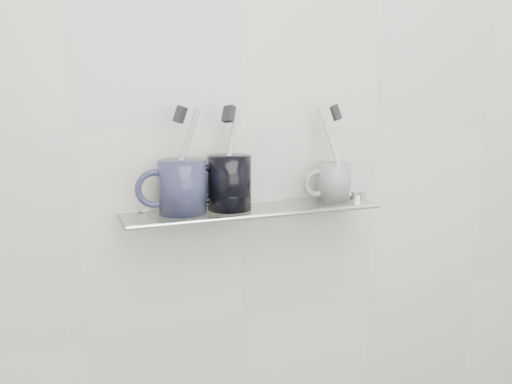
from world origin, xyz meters
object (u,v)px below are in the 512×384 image
mug_center (229,183)px  mug_left (182,187)px  mug_right (334,182)px  shelf_glass (253,210)px

mug_center → mug_left: bearing=173.1°
mug_center → mug_right: mug_center is taller
mug_left → mug_right: (0.32, 0.00, -0.01)m
shelf_glass → mug_center: mug_center is taller
mug_center → mug_right: (0.23, 0.00, -0.01)m
shelf_glass → mug_left: 0.15m
shelf_glass → mug_right: 0.19m
mug_left → mug_center: bearing=-4.1°
mug_left → mug_right: mug_left is taller
mug_right → mug_center: bearing=169.6°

